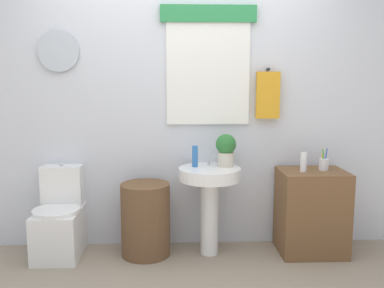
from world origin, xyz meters
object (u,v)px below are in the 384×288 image
(pedestal_sink, at_px, (210,189))
(toilet, at_px, (60,221))
(wooden_cabinet, at_px, (311,212))
(potted_plant, at_px, (226,149))
(laundry_hamper, at_px, (146,219))
(toothbrush_cup, at_px, (324,164))
(lotion_bottle, at_px, (304,162))
(soap_bottle, at_px, (195,156))

(pedestal_sink, bearing_deg, toilet, 178.43)
(wooden_cabinet, relative_size, potted_plant, 2.61)
(laundry_hamper, relative_size, potted_plant, 2.24)
(wooden_cabinet, bearing_deg, toothbrush_cup, 11.86)
(toothbrush_cup, bearing_deg, lotion_bottle, -162.56)
(toilet, xyz_separation_m, soap_bottle, (1.14, 0.02, 0.55))
(pedestal_sink, height_order, lotion_bottle, lotion_bottle)
(wooden_cabinet, distance_m, lotion_bottle, 0.45)
(soap_bottle, height_order, potted_plant, potted_plant)
(toilet, relative_size, toothbrush_cup, 4.10)
(toilet, xyz_separation_m, lotion_bottle, (2.03, -0.07, 0.51))
(soap_bottle, distance_m, lotion_bottle, 0.90)
(soap_bottle, xyz_separation_m, potted_plant, (0.26, 0.01, 0.06))
(laundry_hamper, relative_size, lotion_bottle, 3.74)
(toilet, relative_size, lotion_bottle, 4.62)
(toilet, distance_m, lotion_bottle, 2.10)
(laundry_hamper, xyz_separation_m, pedestal_sink, (0.54, -0.00, 0.26))
(toilet, xyz_separation_m, pedestal_sink, (1.26, -0.03, 0.28))
(wooden_cabinet, distance_m, toothbrush_cup, 0.42)
(pedestal_sink, distance_m, lotion_bottle, 0.81)
(wooden_cabinet, bearing_deg, pedestal_sink, -180.00)
(wooden_cabinet, height_order, soap_bottle, soap_bottle)
(wooden_cabinet, bearing_deg, laundry_hamper, 180.00)
(wooden_cabinet, bearing_deg, toilet, 179.07)
(potted_plant, bearing_deg, soap_bottle, -177.80)
(toothbrush_cup, bearing_deg, wooden_cabinet, -168.14)
(soap_bottle, bearing_deg, toilet, -179.22)
(laundry_hamper, height_order, potted_plant, potted_plant)
(laundry_hamper, bearing_deg, potted_plant, 5.06)
(wooden_cabinet, relative_size, lotion_bottle, 4.34)
(wooden_cabinet, relative_size, soap_bottle, 4.01)
(toilet, xyz_separation_m, toothbrush_cup, (2.22, -0.01, 0.48))
(toothbrush_cup, bearing_deg, pedestal_sink, -178.81)
(lotion_bottle, bearing_deg, toilet, 177.90)
(wooden_cabinet, bearing_deg, lotion_bottle, -157.30)
(toothbrush_cup, bearing_deg, laundry_hamper, -179.23)
(toilet, height_order, laundry_hamper, toilet)
(pedestal_sink, relative_size, lotion_bottle, 4.53)
(laundry_hamper, bearing_deg, wooden_cabinet, 0.00)
(laundry_hamper, xyz_separation_m, toothbrush_cup, (1.50, 0.02, 0.46))
(laundry_hamper, height_order, lotion_bottle, lotion_bottle)
(wooden_cabinet, xyz_separation_m, potted_plant, (-0.73, 0.06, 0.54))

